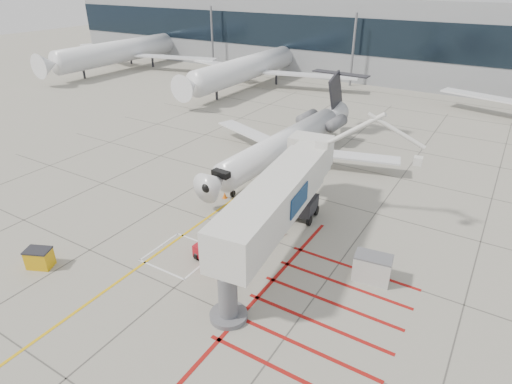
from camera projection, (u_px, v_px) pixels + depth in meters
The scene contains 13 objects.
ground_plane at pixel (212, 256), 30.24m from camera, with size 260.00×260.00×0.00m, color gray.
regional_jet at pixel (274, 136), 41.53m from camera, with size 22.71×28.64×7.51m, color silver, non-canonical shape.
jet_bridge at pixel (273, 210), 28.45m from camera, with size 9.08×19.16×7.67m, color silver, non-canonical shape.
pushback_tug at pixel (213, 251), 29.58m from camera, with size 2.43×1.52×1.42m, color #AC101B, non-canonical shape.
spill_bin at pixel (39, 258), 28.89m from camera, with size 1.61×1.07×1.39m, color #D69E0B, non-canonical shape.
baggage_cart at pixel (261, 225), 33.05m from camera, with size 1.64×1.04×1.04m, color #57575C, non-canonical shape.
ground_power_unit at pixel (372, 268), 27.56m from camera, with size 2.34×1.36×1.85m, color #BCB9B3, non-canonical shape.
cone_nose at pixel (225, 195), 37.93m from camera, with size 0.41×0.41×0.56m, color orange.
cone_side at pixel (283, 232), 32.60m from camera, with size 0.40×0.40×0.56m, color #FF4B0D.
terminal_building at pixel (494, 42), 75.38m from camera, with size 180.00×28.00×14.00m, color gray.
terminal_glass_band at pixel (486, 46), 64.28m from camera, with size 180.00×0.10×6.00m, color black.
bg_aircraft_a at pixel (131, 35), 87.63m from camera, with size 38.45×42.72×12.82m, color silver, non-canonical shape.
bg_aircraft_b at pixel (256, 50), 73.77m from camera, with size 35.69×39.66×11.90m, color silver, non-canonical shape.
Camera 1 is at (15.66, -19.47, 17.91)m, focal length 30.00 mm.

